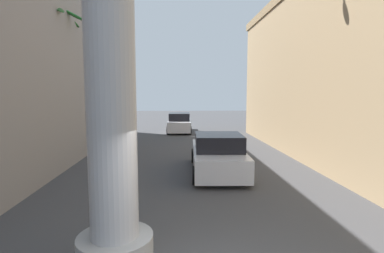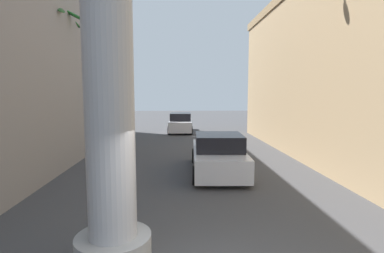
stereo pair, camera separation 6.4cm
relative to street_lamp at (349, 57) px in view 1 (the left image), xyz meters
name	(u,v)px [view 1 (the left image)]	position (x,y,z in m)	size (l,w,h in m)	color
ground_plane	(188,161)	(-5.60, 3.13, -4.38)	(83.69, 83.69, 0.00)	#424244
street_lamp	(349,57)	(0.00, 0.00, 0.00)	(2.16, 0.28, 7.32)	#59595E
car_lead	(218,155)	(-4.50, 0.98, -3.68)	(2.18, 4.71, 1.56)	black
car_far	(179,123)	(-5.87, 13.80, -3.64)	(2.02, 4.45, 1.56)	black
palm_tree_mid_left	(52,61)	(-11.30, 2.49, 0.05)	(2.94, 3.07, 6.82)	brown
palm_tree_mid_right	(306,48)	(0.93, 5.80, 1.20)	(2.49, 2.54, 9.54)	brown
palm_tree_far_left	(99,70)	(-11.35, 10.41, 0.34)	(3.21, 3.19, 7.00)	brown
pedestrian_mid_right	(323,145)	(-0.19, 1.23, -3.37)	(0.48, 0.48, 1.73)	black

